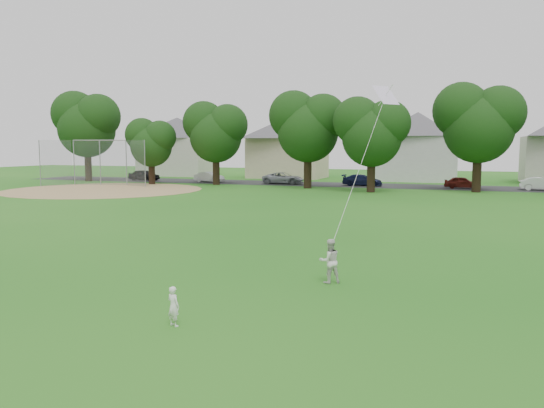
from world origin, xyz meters
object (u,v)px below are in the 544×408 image
(toddler, at_px, (173,306))
(baseball_backstop, at_px, (98,163))
(older_boy, at_px, (330,261))
(kite, at_px, (361,164))

(toddler, bearing_deg, baseball_backstop, -31.30)
(older_boy, bearing_deg, kite, -132.24)
(kite, height_order, baseball_backstop, kite)
(older_boy, height_order, baseball_backstop, baseball_backstop)
(baseball_backstop, bearing_deg, kite, -40.66)
(toddler, distance_m, kite, 8.50)
(older_boy, bearing_deg, toddler, 30.19)
(toddler, distance_m, baseball_backstop, 45.69)
(toddler, bearing_deg, older_boy, -97.26)
(toddler, height_order, older_boy, older_boy)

